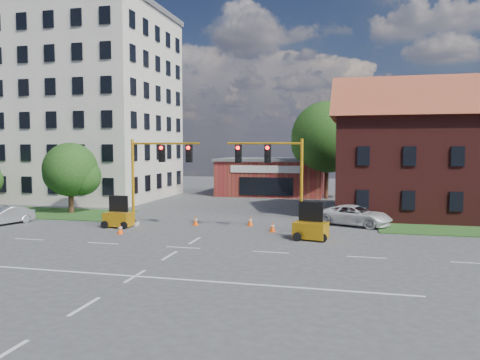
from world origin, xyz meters
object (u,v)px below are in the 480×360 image
Objects in this scene: signal_mast_east at (277,173)px; trailer_east at (311,228)px; pickup_white at (355,215)px; signal_mast_west at (154,172)px; trailer_west at (119,218)px.

signal_mast_east is 2.80× the size of trailer_east.
trailer_east is 6.53m from pickup_white.
trailer_east is 0.42× the size of pickup_white.
pickup_white is at bearing 79.76° from trailer_east.
signal_mast_east is (8.71, 0.00, 0.00)m from signal_mast_west.
signal_mast_east is 1.19× the size of pickup_white.
signal_mast_west is 2.80× the size of trailer_east.
signal_mast_west is 1.00× the size of signal_mast_east.
signal_mast_west is at bearing 19.55° from trailer_west.
trailer_west is (-2.41, -0.74, -3.25)m from signal_mast_west.
signal_mast_west is 4.11m from trailer_west.
signal_mast_east reaches higher than trailer_east.
pickup_white is (13.81, 3.92, -3.19)m from signal_mast_west.
pickup_white is at bearing 15.84° from signal_mast_west.
signal_mast_west reaches higher than trailer_east.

